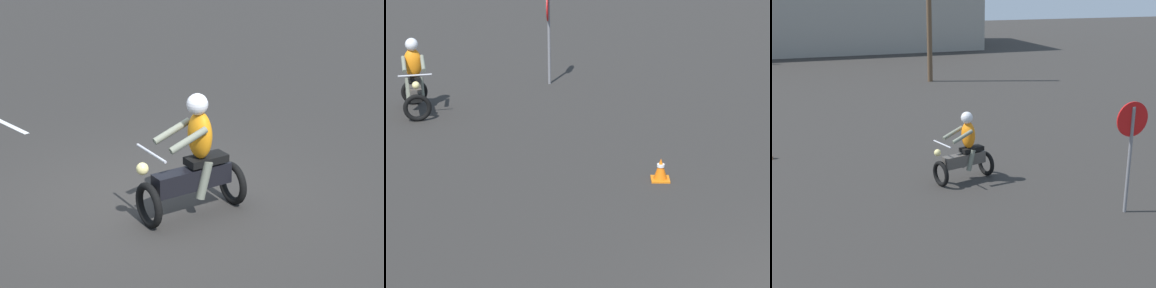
# 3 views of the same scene
# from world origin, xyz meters

# --- Properties ---
(ground_plane) EXTENTS (120.00, 120.00, 0.00)m
(ground_plane) POSITION_xyz_m (0.00, 0.00, 0.00)
(ground_plane) COLOR #2D2B28
(motorcycle_rider_foreground) EXTENTS (0.98, 1.56, 1.66)m
(motorcycle_rider_foreground) POSITION_xyz_m (-0.73, 0.03, 0.73)
(motorcycle_rider_foreground) COLOR black
(motorcycle_rider_foreground) RESTS_ON ground
(lane_stripe_e) EXTENTS (1.32, 0.22, 0.01)m
(lane_stripe_e) POSITION_xyz_m (4.13, -0.42, 0.00)
(lane_stripe_e) COLOR silver
(lane_stripe_e) RESTS_ON ground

